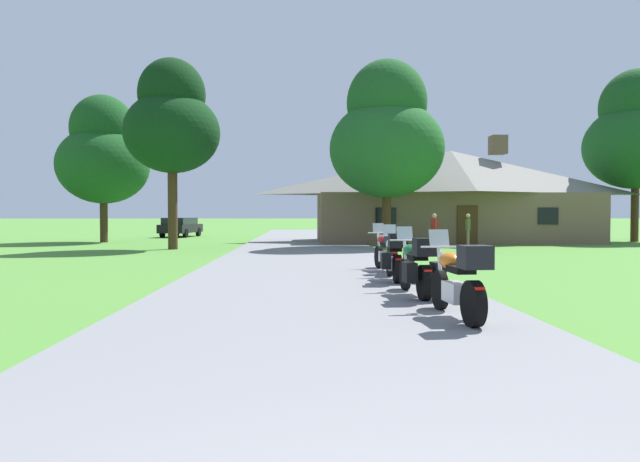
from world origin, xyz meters
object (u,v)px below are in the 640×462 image
object	(u,v)px
tree_left_near	(172,122)
tree_left_far	(103,155)
motorcycle_orange_nearest_to_camera	(459,281)
bystander_red_shirt_beside_signpost	(434,229)
bystander_olive_shirt_near_lodge	(468,229)
motorcycle_green_second_in_row	(418,267)
tree_right_of_lodge	(636,135)
motorcycle_red_farthest_in_row	(387,251)
parked_black_suv_far_left	(181,226)
tree_by_lodge_front	(387,135)
motorcycle_silver_third_in_row	(395,257)

from	to	relation	value
tree_left_near	tree_left_far	bearing A→B (deg)	128.58
motorcycle_orange_nearest_to_camera	bystander_red_shirt_beside_signpost	distance (m)	18.31
bystander_olive_shirt_near_lodge	tree_left_near	size ratio (longest dim) A/B	0.19
motorcycle_green_second_in_row	tree_right_of_lodge	size ratio (longest dim) A/B	0.20
motorcycle_red_farthest_in_row	tree_left_near	size ratio (longest dim) A/B	0.24
tree_left_far	parked_black_suv_far_left	distance (m)	9.62
tree_left_near	parked_black_suv_far_left	world-z (taller)	tree_left_near
motorcycle_green_second_in_row	tree_left_far	distance (m)	27.11
motorcycle_orange_nearest_to_camera	motorcycle_green_second_in_row	world-z (taller)	same
parked_black_suv_far_left	bystander_red_shirt_beside_signpost	bearing A→B (deg)	-38.03
tree_left_near	parked_black_suv_far_left	xyz separation A→B (m)	(-2.80, 15.09, -5.15)
tree_by_lodge_front	motorcycle_red_farthest_in_row	bearing A→B (deg)	-98.72
bystander_olive_shirt_near_lodge	tree_right_of_lodge	size ratio (longest dim) A/B	0.16
motorcycle_orange_nearest_to_camera	motorcycle_green_second_in_row	distance (m)	2.33
motorcycle_red_farthest_in_row	tree_right_of_lodge	size ratio (longest dim) A/B	0.20
motorcycle_silver_third_in_row	motorcycle_green_second_in_row	bearing A→B (deg)	-87.93
motorcycle_orange_nearest_to_camera	motorcycle_silver_third_in_row	distance (m)	4.90
motorcycle_green_second_in_row	bystander_red_shirt_beside_signpost	world-z (taller)	bystander_red_shirt_beside_signpost
bystander_red_shirt_beside_signpost	tree_left_near	xyz separation A→B (m)	(-12.17, 0.47, 4.99)
tree_right_of_lodge	parked_black_suv_far_left	size ratio (longest dim) A/B	2.14
motorcycle_silver_third_in_row	tree_by_lodge_front	size ratio (longest dim) A/B	0.23
tree_left_near	tree_left_far	xyz separation A→B (m)	(-5.55, 6.95, -0.80)
tree_left_far	tree_by_lodge_front	world-z (taller)	tree_by_lodge_front
tree_left_near	bystander_olive_shirt_near_lodge	bearing A→B (deg)	3.54
bystander_red_shirt_beside_signpost	tree_by_lodge_front	distance (m)	5.18
motorcycle_silver_third_in_row	tree_left_near	xyz separation A→B (m)	(-8.12, 13.45, 5.31)
motorcycle_orange_nearest_to_camera	tree_right_of_lodge	distance (m)	31.24
motorcycle_red_farthest_in_row	tree_left_far	world-z (taller)	tree_left_far
motorcycle_green_second_in_row	tree_left_far	bearing A→B (deg)	117.65
tree_by_lodge_front	tree_right_of_lodge	bearing A→B (deg)	19.83
motorcycle_orange_nearest_to_camera	parked_black_suv_far_left	bearing A→B (deg)	104.19
bystander_olive_shirt_near_lodge	parked_black_suv_far_left	distance (m)	22.12
tree_left_far	tree_by_lodge_front	distance (m)	16.81
motorcycle_red_farthest_in_row	tree_by_lodge_front	size ratio (longest dim) A/B	0.23
motorcycle_orange_nearest_to_camera	bystander_olive_shirt_near_lodge	bearing A→B (deg)	68.80
tree_right_of_lodge	motorcycle_green_second_in_row	bearing A→B (deg)	-128.25
bystander_olive_shirt_near_lodge	motorcycle_red_farthest_in_row	bearing A→B (deg)	-13.58
motorcycle_green_second_in_row	motorcycle_silver_third_in_row	distance (m)	2.57
tree_left_far	motorcycle_orange_nearest_to_camera	bearing A→B (deg)	-61.41
tree_right_of_lodge	tree_left_far	bearing A→B (deg)	179.52
motorcycle_red_farthest_in_row	tree_right_of_lodge	distance (m)	25.79
motorcycle_green_second_in_row	tree_right_of_lodge	xyz separation A→B (m)	(17.90, 22.71, 5.79)
tree_by_lodge_front	parked_black_suv_far_left	distance (m)	19.73
motorcycle_silver_third_in_row	tree_right_of_lodge	xyz separation A→B (m)	(17.90, 20.14, 5.79)
bystander_olive_shirt_near_lodge	bystander_red_shirt_beside_signpost	bearing A→B (deg)	-43.58
tree_left_far	parked_black_suv_far_left	world-z (taller)	tree_left_far
motorcycle_silver_third_in_row	tree_right_of_lodge	distance (m)	27.56
tree_left_far	motorcycle_red_farthest_in_row	bearing A→B (deg)	-52.57
bystander_olive_shirt_near_lodge	motorcycle_silver_third_in_row	bearing A→B (deg)	-10.41
motorcycle_red_farthest_in_row	bystander_olive_shirt_near_lodge	bearing A→B (deg)	57.38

